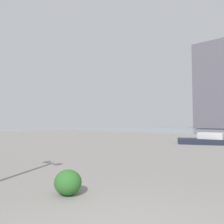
% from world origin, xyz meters
% --- Properties ---
extents(shrub_low, '(0.63, 0.57, 0.53)m').
position_xyz_m(shrub_low, '(2.40, -1.23, 0.27)').
color(shrub_low, '#2D6628').
rests_on(shrub_low, ground).
extents(boat, '(4.80, 3.20, 0.95)m').
position_xyz_m(boat, '(2.21, -14.16, 0.21)').
color(boat, '#1E2333').
rests_on(boat, ground).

